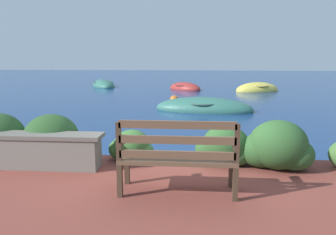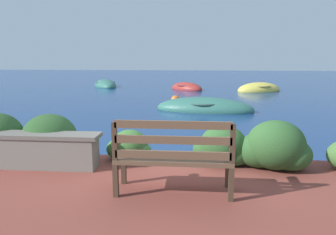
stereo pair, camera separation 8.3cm
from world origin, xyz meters
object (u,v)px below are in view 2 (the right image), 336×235
at_px(rowboat_nearest, 204,109).
at_px(rowboat_mid, 259,90).
at_px(rowboat_outer, 105,85).
at_px(mooring_buoy, 175,100).
at_px(park_bench, 174,155).
at_px(rowboat_far, 187,89).

xyz_separation_m(rowboat_nearest, rowboat_mid, (3.04, 6.68, 0.00)).
distance_m(rowboat_outer, mooring_buoy, 8.14).
distance_m(rowboat_nearest, rowboat_mid, 7.34).
bearing_deg(park_bench, rowboat_outer, 113.62).
bearing_deg(rowboat_nearest, rowboat_far, 105.86).
bearing_deg(park_bench, rowboat_mid, 80.99).
height_order(rowboat_mid, rowboat_far, rowboat_mid).
bearing_deg(rowboat_mid, rowboat_nearest, 40.86).
xyz_separation_m(rowboat_mid, rowboat_outer, (-9.08, 2.24, -0.01)).
bearing_deg(park_bench, rowboat_far, 96.42).
height_order(rowboat_far, rowboat_outer, rowboat_outer).
relative_size(park_bench, rowboat_far, 0.60).
distance_m(rowboat_mid, rowboat_outer, 9.35).
bearing_deg(rowboat_far, mooring_buoy, -49.18).
bearing_deg(rowboat_far, rowboat_nearest, -38.89).
bearing_deg(rowboat_outer, rowboat_far, 46.61).
bearing_deg(rowboat_far, rowboat_outer, -152.97).
distance_m(rowboat_nearest, rowboat_far, 7.36).
bearing_deg(rowboat_nearest, mooring_buoy, 125.21).
xyz_separation_m(rowboat_nearest, rowboat_outer, (-6.03, 8.92, -0.00)).
height_order(rowboat_outer, mooring_buoy, rowboat_outer).
height_order(park_bench, mooring_buoy, park_bench).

